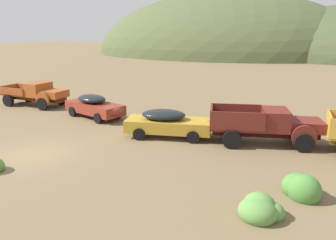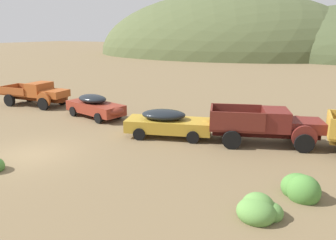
{
  "view_description": "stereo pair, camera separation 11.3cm",
  "coord_description": "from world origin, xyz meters",
  "px_view_note": "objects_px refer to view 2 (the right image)",
  "views": [
    {
      "loc": [
        12.81,
        -10.24,
        5.78
      ],
      "look_at": [
        4.94,
        4.99,
        1.19
      ],
      "focal_mm": 35.34,
      "sensor_mm": 36.0,
      "label": 1
    },
    {
      "loc": [
        12.91,
        -10.19,
        5.78
      ],
      "look_at": [
        4.94,
        4.99,
        1.19
      ],
      "focal_mm": 35.34,
      "sensor_mm": 36.0,
      "label": 2
    }
  ],
  "objects_px": {
    "car_mustard": "(171,123)",
    "truck_oxblood": "(272,126)",
    "truck_oxide_orange": "(39,94)",
    "car_rust_red": "(96,106)"
  },
  "relations": [
    {
      "from": "truck_oxide_orange",
      "to": "car_mustard",
      "type": "relative_size",
      "value": 1.11
    },
    {
      "from": "truck_oxblood",
      "to": "truck_oxide_orange",
      "type": "bearing_deg",
      "value": 158.0
    },
    {
      "from": "car_rust_red",
      "to": "truck_oxblood",
      "type": "xyz_separation_m",
      "value": [
        11.85,
        -0.18,
        0.19
      ]
    },
    {
      "from": "car_mustard",
      "to": "truck_oxblood",
      "type": "height_order",
      "value": "truck_oxblood"
    },
    {
      "from": "truck_oxide_orange",
      "to": "car_rust_red",
      "type": "relative_size",
      "value": 1.15
    },
    {
      "from": "car_rust_red",
      "to": "car_mustard",
      "type": "xyz_separation_m",
      "value": [
        6.58,
        -1.5,
        0.0
      ]
    },
    {
      "from": "truck_oxide_orange",
      "to": "car_mustard",
      "type": "xyz_separation_m",
      "value": [
        13.03,
        -2.32,
        -0.17
      ]
    },
    {
      "from": "truck_oxblood",
      "to": "car_mustard",
      "type": "bearing_deg",
      "value": 175.17
    },
    {
      "from": "car_rust_red",
      "to": "car_mustard",
      "type": "height_order",
      "value": "same"
    },
    {
      "from": "truck_oxide_orange",
      "to": "truck_oxblood",
      "type": "xyz_separation_m",
      "value": [
        18.29,
        -1.0,
        0.02
      ]
    }
  ]
}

